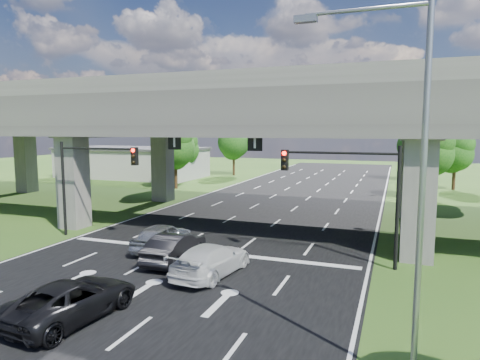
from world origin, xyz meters
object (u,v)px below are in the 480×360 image
Objects in this scene: streetlight_far at (400,140)px; signal_right at (351,182)px; signal_left at (90,172)px; streetlight_beyond at (400,137)px; car_dark at (175,248)px; car_trailing at (72,300)px; car_silver at (162,237)px; streetlight_near at (406,165)px; car_white at (211,260)px.

signal_right is at bearing -96.47° from streetlight_far.
signal_left is 26.95m from streetlight_far.
streetlight_beyond reaches higher than signal_left.
streetlight_far reaches higher than car_dark.
car_trailing is (-10.85, -29.82, -5.11)m from streetlight_far.
signal_left reaches higher than car_trailing.
streetlight_beyond is at bearing -108.14° from car_silver.
streetlight_near is at bearing -90.00° from streetlight_beyond.
car_dark is (-8.38, -2.62, -3.41)m from signal_right.
streetlight_near is 16.12m from car_silver.
streetlight_near is 1.97× the size of car_trailing.
streetlight_beyond is 2.00× the size of car_white.
car_silver is at bearing -9.66° from signal_left.
streetlight_near is 30.00m from streetlight_far.
streetlight_near is 1.00× the size of streetlight_far.
car_white is (9.82, -3.79, -3.43)m from signal_left.
streetlight_near and streetlight_beyond have the same top height.
signal_left is (-15.65, 0.00, 0.00)m from signal_right.
car_silver is at bearing -108.50° from streetlight_beyond.
car_trailing is (-2.75, -5.96, -0.02)m from car_white.
car_trailing is at bearing 100.23° from car_silver.
car_silver is 0.98× the size of car_dark.
car_trailing is (-8.57, -9.76, -3.45)m from signal_right.
signal_left is 12.54m from car_trailing.
streetlight_near is 11.99m from car_trailing.
streetlight_far is at bearing 48.22° from signal_left.
streetlight_far reaches higher than car_trailing.
streetlight_near is 2.21× the size of car_dark.
car_silver is at bearing -27.25° from car_white.
signal_left is 20.56m from streetlight_near.
streetlight_far is 2.25× the size of car_silver.
signal_right is at bearing 102.88° from streetlight_near.
signal_right is 1.18× the size of car_trailing.
car_silver is 0.89× the size of car_white.
car_silver is at bearing -174.67° from signal_right.
signal_left is 8.44m from car_dark.
streetlight_near reaches higher than signal_right.
streetlight_far is at bearing -117.10° from car_dark.
streetlight_beyond is at bearing -95.07° from car_white.
car_trailing is (-10.85, -45.82, -5.11)m from streetlight_beyond.
streetlight_near reaches higher than car_silver.
car_dark is (-10.66, -38.68, -5.07)m from streetlight_beyond.
signal_right is 0.60× the size of streetlight_far.
signal_left is 40.30m from streetlight_beyond.
signal_left is 1.35× the size of car_silver.
signal_right is 20.25m from streetlight_far.
streetlight_far is at bearing -102.34° from car_white.
car_white is (2.56, -1.18, -0.02)m from car_dark.
streetlight_near is (2.27, -9.94, 1.66)m from signal_right.
streetlight_beyond is 40.44m from car_dark.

